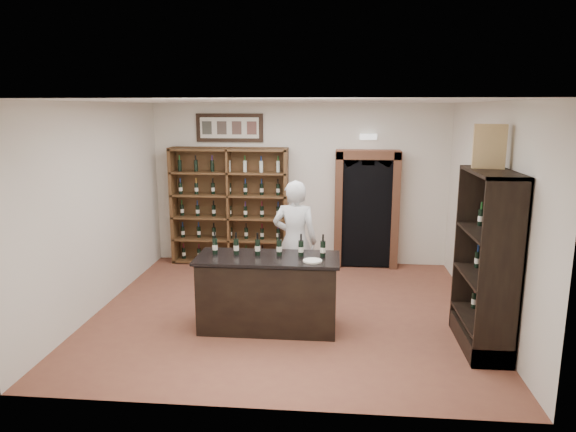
% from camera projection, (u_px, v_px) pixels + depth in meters
% --- Properties ---
extents(floor, '(5.50, 5.50, 0.00)m').
position_uv_depth(floor, '(287.00, 311.00, 7.50)').
color(floor, brown).
rests_on(floor, ground).
extents(ceiling, '(5.50, 5.50, 0.00)m').
position_uv_depth(ceiling, '(287.00, 101.00, 6.88)').
color(ceiling, white).
rests_on(ceiling, wall_back).
extents(wall_back, '(5.50, 0.04, 3.00)m').
position_uv_depth(wall_back, '(299.00, 185.00, 9.63)').
color(wall_back, beige).
rests_on(wall_back, ground).
extents(wall_left, '(0.04, 5.00, 3.00)m').
position_uv_depth(wall_left, '(98.00, 207.00, 7.43)').
color(wall_left, beige).
rests_on(wall_left, ground).
extents(wall_right, '(0.04, 5.00, 3.00)m').
position_uv_depth(wall_right, '(489.00, 214.00, 6.95)').
color(wall_right, beige).
rests_on(wall_right, ground).
extents(wine_shelf, '(2.20, 0.38, 2.20)m').
position_uv_depth(wine_shelf, '(230.00, 206.00, 9.66)').
color(wine_shelf, '#51301B').
rests_on(wine_shelf, ground).
extents(framed_picture, '(1.25, 0.04, 0.52)m').
position_uv_depth(framed_picture, '(230.00, 128.00, 9.49)').
color(framed_picture, black).
rests_on(framed_picture, wall_back).
extents(arched_doorway, '(1.17, 0.35, 2.17)m').
position_uv_depth(arched_doorway, '(366.00, 206.00, 9.42)').
color(arched_doorway, black).
rests_on(arched_doorway, ground).
extents(emergency_light, '(0.30, 0.10, 0.10)m').
position_uv_depth(emergency_light, '(368.00, 137.00, 9.25)').
color(emergency_light, white).
rests_on(emergency_light, wall_back).
extents(tasting_counter, '(1.88, 0.78, 1.00)m').
position_uv_depth(tasting_counter, '(268.00, 293.00, 6.83)').
color(tasting_counter, black).
rests_on(tasting_counter, ground).
extents(counter_bottle_0, '(0.07, 0.07, 0.30)m').
position_uv_depth(counter_bottle_0, '(215.00, 246.00, 6.84)').
color(counter_bottle_0, black).
rests_on(counter_bottle_0, tasting_counter).
extents(counter_bottle_1, '(0.07, 0.07, 0.30)m').
position_uv_depth(counter_bottle_1, '(236.00, 246.00, 6.82)').
color(counter_bottle_1, black).
rests_on(counter_bottle_1, tasting_counter).
extents(counter_bottle_2, '(0.07, 0.07, 0.30)m').
position_uv_depth(counter_bottle_2, '(258.00, 247.00, 6.79)').
color(counter_bottle_2, black).
rests_on(counter_bottle_2, tasting_counter).
extents(counter_bottle_3, '(0.07, 0.07, 0.30)m').
position_uv_depth(counter_bottle_3, '(279.00, 248.00, 6.76)').
color(counter_bottle_3, black).
rests_on(counter_bottle_3, tasting_counter).
extents(counter_bottle_4, '(0.07, 0.07, 0.30)m').
position_uv_depth(counter_bottle_4, '(301.00, 248.00, 6.74)').
color(counter_bottle_4, black).
rests_on(counter_bottle_4, tasting_counter).
extents(counter_bottle_5, '(0.07, 0.07, 0.30)m').
position_uv_depth(counter_bottle_5, '(323.00, 249.00, 6.71)').
color(counter_bottle_5, black).
rests_on(counter_bottle_5, tasting_counter).
extents(side_cabinet, '(0.48, 1.20, 2.20)m').
position_uv_depth(side_cabinet, '(486.00, 289.00, 6.24)').
color(side_cabinet, black).
rests_on(side_cabinet, ground).
extents(shopkeeper, '(0.72, 0.51, 1.87)m').
position_uv_depth(shopkeeper, '(295.00, 241.00, 7.76)').
color(shopkeeper, silver).
rests_on(shopkeeper, ground).
extents(plate, '(0.24, 0.24, 0.02)m').
position_uv_depth(plate, '(313.00, 261.00, 6.51)').
color(plate, beige).
rests_on(plate, tasting_counter).
extents(wine_crate, '(0.40, 0.22, 0.53)m').
position_uv_depth(wine_crate, '(489.00, 146.00, 6.13)').
color(wine_crate, tan).
rests_on(wine_crate, side_cabinet).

